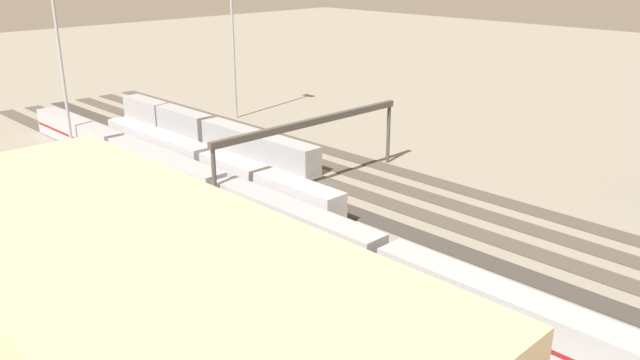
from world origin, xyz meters
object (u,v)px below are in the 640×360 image
(signal_gantry, at_px, (312,129))
(light_mast_1, at_px, (54,11))
(maintenance_shed, at_px, (133,323))
(train_on_track_5, at_px, (278,216))
(train_on_track_4, at_px, (207,164))
(train_on_track_2, at_px, (208,130))
(light_mast_0, at_px, (232,7))

(signal_gantry, bearing_deg, light_mast_1, 23.06)
(maintenance_shed, bearing_deg, train_on_track_5, -59.40)
(train_on_track_4, bearing_deg, maintenance_shed, 139.56)
(train_on_track_2, bearing_deg, signal_gantry, 174.48)
(light_mast_0, distance_m, signal_gantry, 40.40)
(train_on_track_2, xyz_separation_m, signal_gantry, (-25.88, 2.50, 5.53))
(train_on_track_2, bearing_deg, maintenance_shed, 140.94)
(train_on_track_4, distance_m, maintenance_shed, 44.84)
(train_on_track_2, xyz_separation_m, light_mast_0, (9.71, -12.77, 17.03))
(light_mast_1, height_order, signal_gantry, light_mast_1)
(train_on_track_5, bearing_deg, light_mast_1, 3.33)
(train_on_track_2, bearing_deg, train_on_track_4, 144.53)
(train_on_track_2, distance_m, maintenance_shed, 61.98)
(signal_gantry, bearing_deg, maintenance_shed, 121.26)
(train_on_track_5, distance_m, train_on_track_2, 37.02)
(train_on_track_5, xyz_separation_m, light_mast_0, (43.56, -27.77, 17.00))
(train_on_track_5, relative_size, signal_gantry, 3.83)
(light_mast_1, bearing_deg, train_on_track_5, -176.67)
(train_on_track_5, height_order, signal_gantry, signal_gantry)
(light_mast_0, distance_m, light_mast_1, 30.32)
(train_on_track_4, height_order, train_on_track_2, same)
(light_mast_1, bearing_deg, train_on_track_4, -162.21)
(train_on_track_5, bearing_deg, light_mast_0, -32.52)
(train_on_track_4, xyz_separation_m, maintenance_shed, (-33.99, 28.97, 3.99))
(train_on_track_5, relative_size, train_on_track_2, 2.43)
(signal_gantry, bearing_deg, train_on_track_4, 32.34)
(train_on_track_4, distance_m, train_on_track_2, 17.23)
(train_on_track_4, bearing_deg, light_mast_0, -43.80)
(light_mast_1, relative_size, maintenance_shed, 0.72)
(maintenance_shed, bearing_deg, light_mast_0, -41.87)
(signal_gantry, distance_m, maintenance_shed, 42.69)
(train_on_track_4, height_order, maintenance_shed, maintenance_shed)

